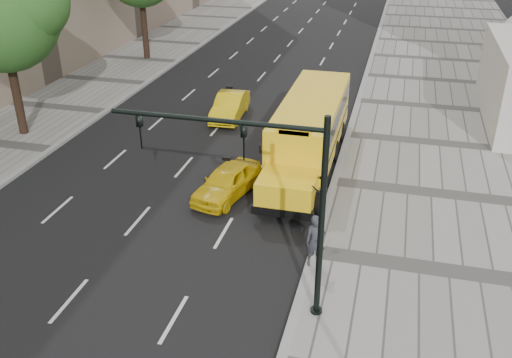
% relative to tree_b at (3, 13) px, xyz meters
% --- Properties ---
extents(ground, '(140.00, 140.00, 0.00)m').
position_rel_tree_b_xyz_m(ground, '(10.39, -1.55, -6.27)').
color(ground, black).
rests_on(ground, ground).
extents(sidewalk_museum, '(12.00, 140.00, 0.15)m').
position_rel_tree_b_xyz_m(sidewalk_museum, '(22.39, -1.55, -6.19)').
color(sidewalk_museum, gray).
rests_on(sidewalk_museum, ground).
extents(curb_museum, '(0.30, 140.00, 0.15)m').
position_rel_tree_b_xyz_m(curb_museum, '(16.39, -1.55, -6.19)').
color(curb_museum, gray).
rests_on(curb_museum, ground).
extents(curb_far, '(0.30, 140.00, 0.15)m').
position_rel_tree_b_xyz_m(curb_far, '(2.39, -1.55, -6.19)').
color(curb_far, gray).
rests_on(curb_far, ground).
extents(tree_b, '(6.23, 5.54, 8.99)m').
position_rel_tree_b_xyz_m(tree_b, '(0.00, 0.00, 0.00)').
color(tree_b, black).
rests_on(tree_b, ground).
extents(school_bus, '(2.96, 11.56, 3.19)m').
position_rel_tree_b_xyz_m(school_bus, '(14.90, 0.64, -4.51)').
color(school_bus, yellow).
rests_on(school_bus, ground).
extents(taxi_near, '(2.46, 4.18, 1.33)m').
position_rel_tree_b_xyz_m(taxi_near, '(12.18, -3.72, -5.60)').
color(taxi_near, yellow).
rests_on(taxi_near, ground).
extents(taxi_far, '(1.72, 4.29, 1.39)m').
position_rel_tree_b_xyz_m(taxi_far, '(9.61, 5.20, -5.58)').
color(taxi_far, yellow).
rests_on(taxi_far, ground).
extents(pedestrian, '(0.78, 0.64, 1.86)m').
position_rel_tree_b_xyz_m(pedestrian, '(16.54, -7.92, -5.19)').
color(pedestrian, '#2F3037').
rests_on(pedestrian, sidewalk_museum).
extents(traffic_signal, '(6.18, 0.36, 6.40)m').
position_rel_tree_b_xyz_m(traffic_signal, '(15.59, -10.32, -2.18)').
color(traffic_signal, black).
rests_on(traffic_signal, ground).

